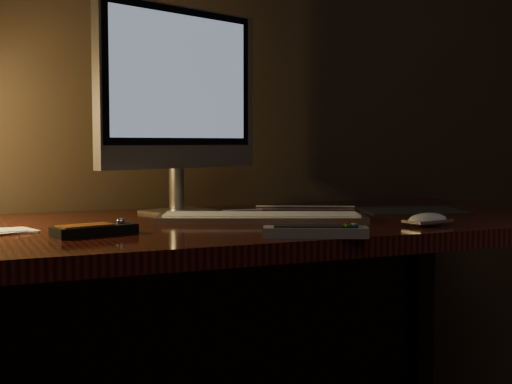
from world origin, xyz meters
name	(u,v)px	position (x,y,z in m)	size (l,w,h in m)	color
desk	(235,269)	(0.00, 1.93, 0.62)	(1.60, 0.75, 0.75)	#3A120D
monitor	(180,92)	(-0.09, 2.07, 1.06)	(0.47, 0.22, 0.52)	silver
keyboard	(262,217)	(0.02, 1.82, 0.76)	(0.48, 0.13, 0.02)	silver
mousepad	(411,210)	(0.49, 1.88, 0.75)	(0.26, 0.21, 0.00)	black
mouse	(428,221)	(0.31, 1.58, 0.76)	(0.11, 0.06, 0.02)	white
media_remote	(95,230)	(-0.38, 1.72, 0.76)	(0.17, 0.10, 0.03)	black
tv_remote	(315,231)	(0.00, 1.52, 0.76)	(0.20, 0.13, 0.03)	gray
papers	(4,231)	(-0.54, 1.83, 0.75)	(0.12, 0.08, 0.01)	white
cable	(260,209)	(0.13, 2.06, 0.75)	(0.00, 0.00, 0.57)	white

